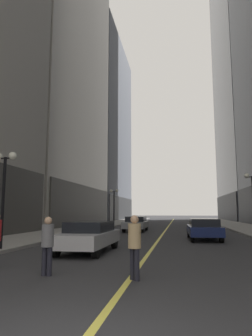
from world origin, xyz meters
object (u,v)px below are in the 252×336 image
object	(u,v)px
car_silver	(89,235)
street_lamp_left_near	(4,178)
pedestrian_in_tan_trench	(135,242)
street_lamp_left_far	(114,199)
car_navy	(204,228)
car_grey	(136,223)
pedestrian_in_grey_suit	(48,241)

from	to	relation	value
car_silver	street_lamp_left_near	distance (m)	4.61
pedestrian_in_tan_trench	car_silver	bearing A→B (deg)	118.29
car_silver	pedestrian_in_tan_trench	xyz separation A→B (m)	(2.77, -5.15, 0.24)
street_lamp_left_near	street_lamp_left_far	bearing A→B (deg)	90.00
street_lamp_left_near	car_navy	bearing A→B (deg)	38.80
car_grey	street_lamp_left_far	world-z (taller)	street_lamp_left_far
pedestrian_in_tan_trench	street_lamp_left_near	xyz separation A→B (m)	(-6.55, 4.42, 2.29)
car_grey	pedestrian_in_tan_trench	distance (m)	19.70
car_grey	street_lamp_left_near	size ratio (longest dim) A/B	1.07
pedestrian_in_grey_suit	car_silver	bearing A→B (deg)	93.33
car_grey	street_lamp_left_far	bearing A→B (deg)	114.01
car_silver	car_navy	size ratio (longest dim) A/B	1.04
pedestrian_in_grey_suit	pedestrian_in_tan_trench	bearing A→B (deg)	-2.93
car_silver	street_lamp_left_far	size ratio (longest dim) A/B	1.05
car_grey	street_lamp_left_near	bearing A→B (deg)	-104.36
car_silver	pedestrian_in_grey_suit	bearing A→B (deg)	-86.67
car_grey	pedestrian_in_grey_suit	size ratio (longest dim) A/B	2.93
street_lamp_left_near	pedestrian_in_tan_trench	bearing A→B (deg)	-34.06
car_navy	car_grey	bearing A→B (deg)	124.79
pedestrian_in_grey_suit	street_lamp_left_far	world-z (taller)	street_lamp_left_far
car_navy	street_lamp_left_near	size ratio (longest dim) A/B	1.01
street_lamp_left_near	street_lamp_left_far	distance (m)	23.76
pedestrian_in_grey_suit	street_lamp_left_near	world-z (taller)	street_lamp_left_near
car_silver	pedestrian_in_tan_trench	bearing A→B (deg)	-61.71
pedestrian_in_grey_suit	street_lamp_left_far	distance (m)	28.45
street_lamp_left_far	car_silver	bearing A→B (deg)	-80.69
car_silver	car_navy	distance (m)	8.61
car_silver	street_lamp_left_far	distance (m)	23.49
pedestrian_in_tan_trench	street_lamp_left_far	bearing A→B (deg)	103.07
car_grey	car_silver	bearing A→B (deg)	-90.34
car_grey	pedestrian_in_tan_trench	bearing A→B (deg)	-82.17
pedestrian_in_tan_trench	street_lamp_left_near	bearing A→B (deg)	145.94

